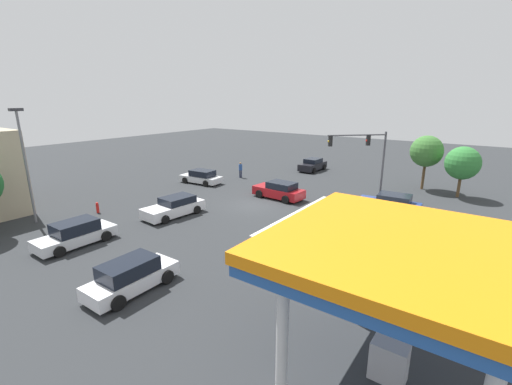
# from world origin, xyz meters

# --- Properties ---
(ground_plane) EXTENTS (109.67, 109.67, 0.00)m
(ground_plane) POSITION_xyz_m (0.00, 0.00, 0.00)
(ground_plane) COLOR #2B2D30
(crosswalk_markings) EXTENTS (11.41, 8.20, 0.01)m
(crosswalk_markings) POSITION_xyz_m (0.00, -7.63, 0.00)
(crosswalk_markings) COLOR silver
(crosswalk_markings) RESTS_ON ground_plane
(traffic_signal_mast) EXTENTS (3.80, 3.80, 5.94)m
(traffic_signal_mast) POSITION_xyz_m (6.79, -6.79, 4.24)
(traffic_signal_mast) COLOR #47474C
(traffic_signal_mast) RESTS_ON ground_plane
(car_0) EXTENTS (4.87, 2.45, 1.44)m
(car_0) POSITION_xyz_m (-5.76, 3.54, 0.68)
(car_0) COLOR silver
(car_0) RESTS_ON ground_plane
(car_1) EXTENTS (4.31, 1.97, 1.52)m
(car_1) POSITION_xyz_m (-14.14, -2.99, 0.73)
(car_1) COLOR silver
(car_1) RESTS_ON ground_plane
(car_2) EXTENTS (4.58, 2.09, 1.51)m
(car_2) POSITION_xyz_m (-12.97, 4.24, 0.70)
(car_2) COLOR silver
(car_2) RESTS_ON ground_plane
(car_3) EXTENTS (2.34, 4.64, 1.41)m
(car_3) POSITION_xyz_m (2.89, 9.15, 0.67)
(car_3) COLOR silver
(car_3) RESTS_ON ground_plane
(car_4) EXTENTS (2.33, 4.71, 1.54)m
(car_4) POSITION_xyz_m (2.80, -0.54, 0.73)
(car_4) COLOR maroon
(car_4) RESTS_ON ground_plane
(car_5) EXTENTS (4.40, 2.14, 1.50)m
(car_5) POSITION_xyz_m (15.63, 2.55, 0.71)
(car_5) COLOR black
(car_5) RESTS_ON ground_plane
(car_6) EXTENTS (2.40, 4.75, 1.50)m
(car_6) POSITION_xyz_m (4.52, -9.64, 0.70)
(car_6) COLOR navy
(car_6) RESTS_ON ground_plane
(gas_station_canopy) EXTENTS (7.18, 7.18, 4.83)m
(gas_station_canopy) POSITION_xyz_m (-12.58, -14.16, 4.24)
(gas_station_canopy) COLOR #23519E
(gas_station_canopy) RESTS_ON ground_plane
(pedestrian) EXTENTS (0.41, 0.41, 1.77)m
(pedestrian) POSITION_xyz_m (7.33, 7.39, 0.99)
(pedestrian) COLOR #232842
(pedestrian) RESTS_ON ground_plane
(street_light_pole_a) EXTENTS (0.80, 0.36, 8.04)m
(street_light_pole_a) POSITION_xyz_m (-12.64, 10.57, 4.82)
(street_light_pole_a) COLOR slate
(street_light_pole_a) RESTS_ON ground_plane
(tree_corner_a) EXTENTS (2.94, 2.94, 4.60)m
(tree_corner_a) POSITION_xyz_m (12.62, -13.50, 3.12)
(tree_corner_a) COLOR brown
(tree_corner_a) RESTS_ON ground_plane
(tree_corner_b) EXTENTS (3.01, 3.01, 5.25)m
(tree_corner_b) POSITION_xyz_m (13.85, -10.29, 3.73)
(tree_corner_b) COLOR brown
(tree_corner_b) RESTS_ON ground_plane
(fire_hydrant) EXTENTS (0.22, 0.22, 0.86)m
(fire_hydrant) POSITION_xyz_m (-8.88, 8.88, 0.43)
(fire_hydrant) COLOR red
(fire_hydrant) RESTS_ON ground_plane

